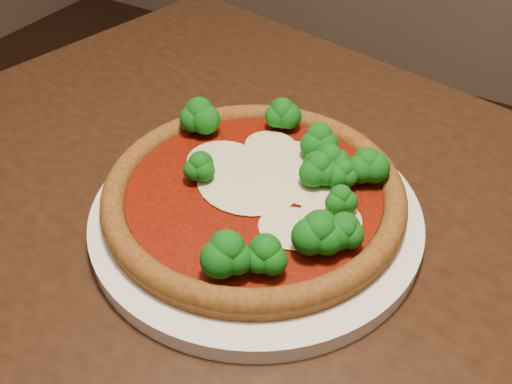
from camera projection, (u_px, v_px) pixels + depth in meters
The scene contains 3 objects.
dining_table at pixel (291, 357), 0.57m from camera, with size 1.28×1.06×0.75m.
plate at pixel (256, 215), 0.57m from camera, with size 0.33×0.33×0.02m, color white.
pizza at pixel (261, 188), 0.56m from camera, with size 0.30×0.30×0.06m.
Camera 1 is at (0.22, -0.07, 1.15)m, focal length 40.00 mm.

